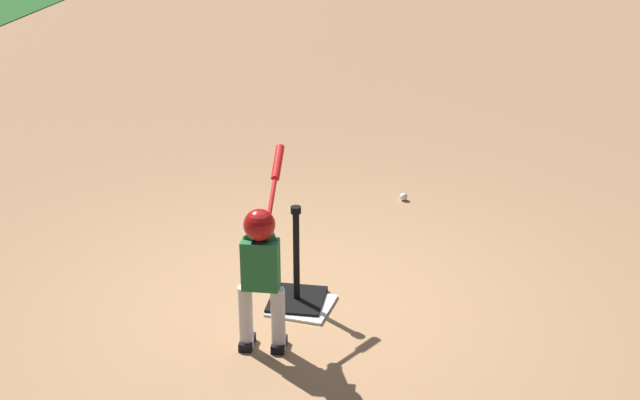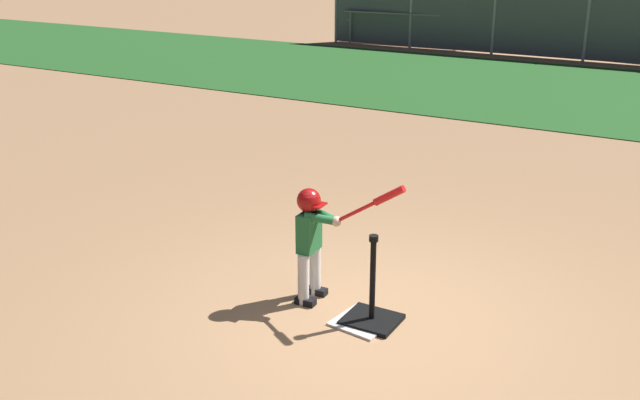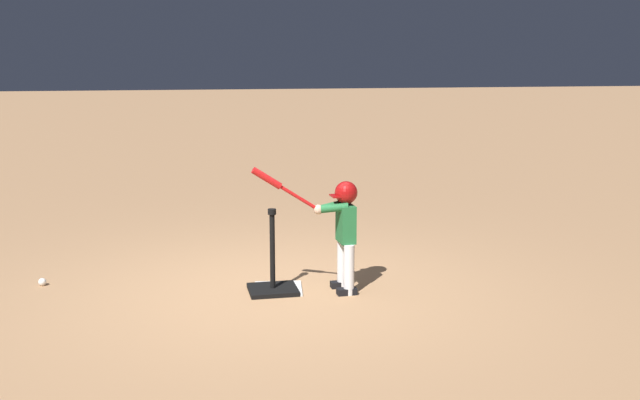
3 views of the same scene
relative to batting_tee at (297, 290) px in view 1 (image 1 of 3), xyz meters
The scene contains 5 objects.
ground_plane 0.11m from the batting_tee, behind, with size 90.00×90.00×0.00m, color #AD7F56.
home_plate 0.12m from the batting_tee, 139.94° to the right, with size 0.44×0.44×0.02m, color white.
batting_tee is the anchor object (origin of this frame).
batter_child 0.84m from the batting_tee, behind, with size 0.97×0.33×1.20m.
baseball 2.22m from the batting_tee, 16.61° to the right, with size 0.07×0.07×0.07m, color white.
Camera 1 is at (-5.76, -1.14, 3.29)m, focal length 50.00 mm.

